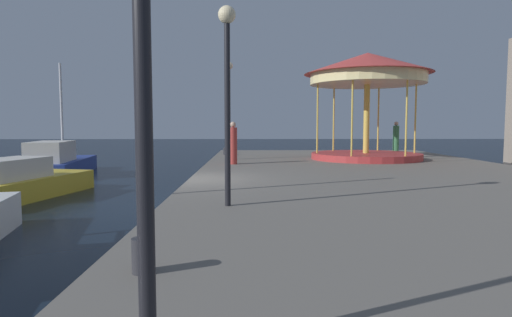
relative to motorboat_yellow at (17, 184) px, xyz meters
name	(u,v)px	position (x,y,z in m)	size (l,w,h in m)	color
ground_plane	(189,204)	(5.86, -0.99, -0.51)	(120.00, 120.00, 0.00)	black
quay_dock	(392,191)	(12.22, -0.99, -0.11)	(12.71, 29.62, 0.80)	slate
motorboat_yellow	(17,184)	(0.00, 0.00, 0.00)	(3.17, 5.96, 1.38)	gold
sailboat_blue	(57,163)	(-1.62, 6.71, 0.11)	(3.03, 6.55, 5.55)	navy
carousel	(367,81)	(13.39, 6.45, 4.07)	(6.04, 6.04, 5.10)	#B23333
lamp_post_mid_promenade	(227,69)	(7.30, -5.43, 3.09)	(0.36, 0.36, 4.06)	black
lamp_post_far_end	(229,94)	(6.77, 6.41, 3.43)	(0.36, 0.36, 4.64)	black
bollard_center	(142,255)	(6.54, -9.46, 0.49)	(0.24, 0.24, 0.40)	#2D2D33
bollard_north	(225,151)	(6.39, 9.58, 0.49)	(0.24, 0.24, 0.40)	#2D2D33
person_mid_promenade	(233,144)	(7.05, 3.96, 1.13)	(0.34, 0.34, 1.80)	#B23833
person_near_carousel	(396,139)	(16.16, 10.31, 1.16)	(0.34, 0.34, 1.85)	#387247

